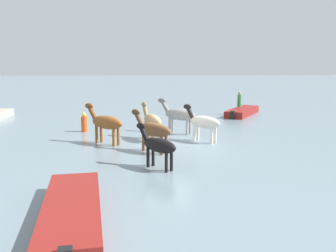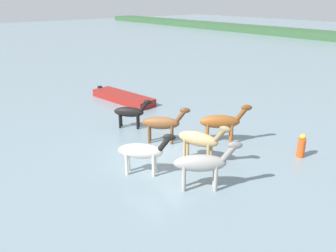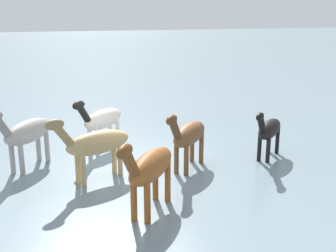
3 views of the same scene
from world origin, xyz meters
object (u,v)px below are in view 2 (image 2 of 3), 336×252
(horse_pinto_flank, at_px, (200,140))
(horse_dun_straggler, at_px, (130,112))
(horse_rear_stallion, at_px, (162,123))
(buoy_channel_marker, at_px, (301,147))
(horse_dark_mare, at_px, (222,122))
(horse_mid_herd, at_px, (143,151))
(boat_launch_far, at_px, (123,98))
(horse_chestnut_trailing, at_px, (202,163))

(horse_pinto_flank, relative_size, horse_dun_straggler, 1.32)
(horse_rear_stallion, bearing_deg, buoy_channel_marker, -8.89)
(horse_dark_mare, height_order, horse_pinto_flank, horse_dark_mare)
(horse_mid_herd, relative_size, horse_dark_mare, 0.92)
(horse_rear_stallion, height_order, boat_launch_far, horse_rear_stallion)
(horse_chestnut_trailing, height_order, boat_launch_far, horse_chestnut_trailing)
(horse_chestnut_trailing, xyz_separation_m, horse_dun_straggler, (-7.20, 1.49, -0.17))
(boat_launch_far, bearing_deg, horse_chestnut_trailing, -25.99)
(horse_pinto_flank, relative_size, buoy_channel_marker, 2.13)
(horse_mid_herd, xyz_separation_m, horse_dun_straggler, (-4.80, 2.56, -0.10))
(boat_launch_far, bearing_deg, buoy_channel_marker, -0.75)
(horse_dark_mare, xyz_separation_m, horse_chestnut_trailing, (2.59, -3.92, -0.00))
(horse_dun_straggler, height_order, buoy_channel_marker, horse_dun_straggler)
(horse_mid_herd, relative_size, boat_launch_far, 0.37)
(horse_mid_herd, distance_m, horse_pinto_flank, 2.72)
(horse_dark_mare, height_order, boat_launch_far, horse_dark_mare)
(horse_mid_herd, bearing_deg, horse_chestnut_trailing, -18.52)
(horse_mid_herd, relative_size, horse_pinto_flank, 0.83)
(horse_chestnut_trailing, xyz_separation_m, boat_launch_far, (-11.94, 3.96, -0.92))
(horse_rear_stallion, height_order, horse_dun_straggler, horse_rear_stallion)
(boat_launch_far, distance_m, buoy_channel_marker, 12.94)
(horse_chestnut_trailing, bearing_deg, buoy_channel_marker, 29.62)
(horse_rear_stallion, height_order, horse_chestnut_trailing, horse_chestnut_trailing)
(horse_mid_herd, distance_m, buoy_channel_marker, 7.38)
(horse_rear_stallion, bearing_deg, horse_chestnut_trailing, -64.85)
(horse_dun_straggler, bearing_deg, horse_dark_mare, -13.72)
(horse_dark_mare, relative_size, horse_dun_straggler, 1.20)
(horse_dark_mare, xyz_separation_m, horse_dun_straggler, (-4.60, -2.43, -0.17))
(horse_dark_mare, xyz_separation_m, buoy_channel_marker, (3.50, 1.59, -0.59))
(horse_dark_mare, bearing_deg, horse_mid_herd, -137.38)
(boat_launch_far, height_order, buoy_channel_marker, buoy_channel_marker)
(horse_rear_stallion, bearing_deg, horse_dark_mare, 6.34)
(horse_dark_mare, height_order, horse_dun_straggler, horse_dark_mare)
(horse_rear_stallion, relative_size, horse_dun_straggler, 1.08)
(horse_dark_mare, bearing_deg, horse_pinto_flank, -119.87)
(horse_mid_herd, distance_m, horse_chestnut_trailing, 2.62)
(horse_mid_herd, xyz_separation_m, horse_pinto_flank, (0.64, 2.64, 0.02))
(horse_dun_straggler, distance_m, buoy_channel_marker, 9.05)
(horse_dark_mare, bearing_deg, buoy_channel_marker, -25.14)
(buoy_channel_marker, bearing_deg, horse_pinto_flank, -124.05)
(horse_pinto_flank, xyz_separation_m, boat_launch_far, (-10.19, 2.38, -0.88))
(horse_pinto_flank, bearing_deg, horse_rear_stallion, 158.96)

